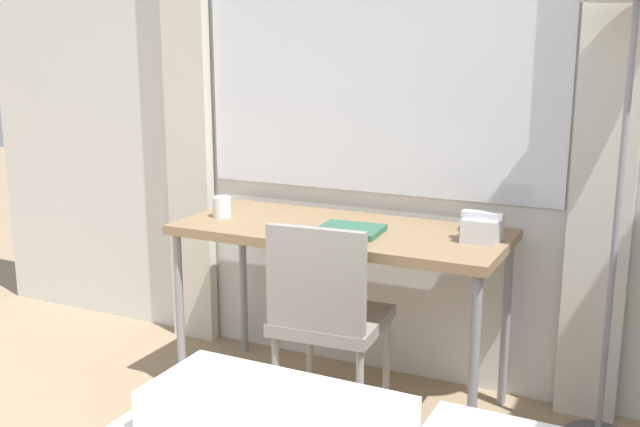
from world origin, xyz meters
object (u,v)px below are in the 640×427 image
telephone (482,228)px  mug (222,207)px  desk_chair (327,313)px  desk (341,241)px  book (351,230)px

telephone → mug: bearing=-175.4°
desk_chair → telephone: bearing=29.6°
desk → book: 0.13m
desk → desk_chair: 0.37m
desk → book: (0.08, -0.07, 0.07)m
mug → desk: bearing=5.9°
desk_chair → book: bearing=86.5°
book → mug: size_ratio=2.97×
desk → telephone: size_ratio=8.71×
mug → telephone: bearing=4.6°
book → mug: mug is taller
telephone → mug: size_ratio=1.76×
desk → book: book is taller
desk → desk_chair: (0.08, -0.30, -0.20)m
book → mug: bearing=178.5°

